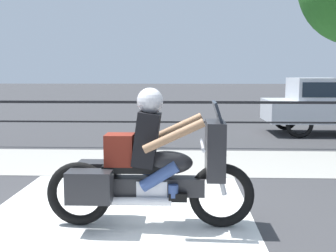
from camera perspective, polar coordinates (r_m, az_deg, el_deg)
The scene contains 6 objects.
ground_plane at distance 4.95m, azimuth -5.10°, elevation -13.21°, with size 120.00×120.00×0.00m, color #38383A.
sidewalk_band at distance 8.20m, azimuth -2.06°, elevation -4.86°, with size 44.00×2.40×0.01m, color #99968E.
crosswalk_band at distance 4.79m, azimuth -7.64°, elevation -13.91°, with size 3.23×6.00×0.01m, color silver.
fence_railing at distance 9.66m, azimuth -1.37°, elevation 2.07°, with size 36.00×0.05×1.08m.
motorcycle at distance 4.71m, azimuth -2.57°, elevation -5.65°, with size 2.34×0.76×1.56m.
parked_car at distance 12.65m, azimuth 21.52°, elevation 3.05°, with size 3.95×1.71×1.58m.
Camera 1 is at (0.61, -4.60, 1.73)m, focal length 45.00 mm.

